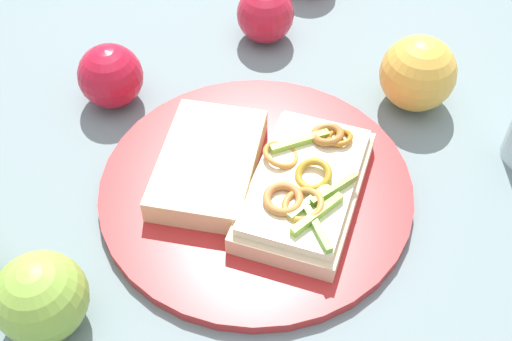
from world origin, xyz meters
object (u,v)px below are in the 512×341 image
(apple_1, at_px, (41,297))
(apple_5, at_px, (265,14))
(plate, at_px, (256,188))
(apple_2, at_px, (111,76))
(apple_4, at_px, (418,73))
(sandwich, at_px, (305,186))
(bread_slice_side, at_px, (209,163))

(apple_1, bearing_deg, apple_5, -136.94)
(plate, relative_size, apple_2, 4.32)
(apple_4, bearing_deg, apple_1, 16.46)
(sandwich, bearing_deg, apple_1, -41.92)
(sandwich, height_order, apple_2, apple_2)
(apple_1, distance_m, apple_4, 0.43)
(plate, distance_m, apple_1, 0.22)
(bread_slice_side, bearing_deg, apple_2, -125.42)
(apple_1, relative_size, apple_5, 1.10)
(bread_slice_side, height_order, apple_5, apple_5)
(plate, height_order, sandwich, sandwich)
(apple_2, bearing_deg, sandwich, 122.53)
(plate, xyz_separation_m, bread_slice_side, (0.04, -0.03, 0.02))
(sandwich, relative_size, apple_1, 2.52)
(apple_1, xyz_separation_m, apple_4, (-0.42, -0.12, 0.00))
(apple_1, height_order, apple_4, apple_4)
(sandwich, distance_m, apple_4, 0.19)
(bread_slice_side, height_order, apple_1, apple_1)
(sandwich, distance_m, apple_5, 0.26)
(apple_2, bearing_deg, plate, 118.51)
(sandwich, height_order, bread_slice_side, sandwich)
(sandwich, distance_m, bread_slice_side, 0.10)
(plate, bearing_deg, bread_slice_side, -40.04)
(bread_slice_side, xyz_separation_m, apple_5, (-0.14, -0.19, 0.01))
(bread_slice_side, height_order, apple_4, apple_4)
(bread_slice_side, distance_m, apple_1, 0.20)
(apple_5, bearing_deg, bread_slice_side, 54.50)
(plate, xyz_separation_m, apple_4, (-0.21, -0.06, 0.03))
(sandwich, xyz_separation_m, apple_1, (0.25, 0.03, 0.01))
(apple_1, height_order, apple_5, apple_1)
(plate, relative_size, apple_1, 4.00)
(plate, xyz_separation_m, apple_2, (0.10, -0.18, 0.03))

